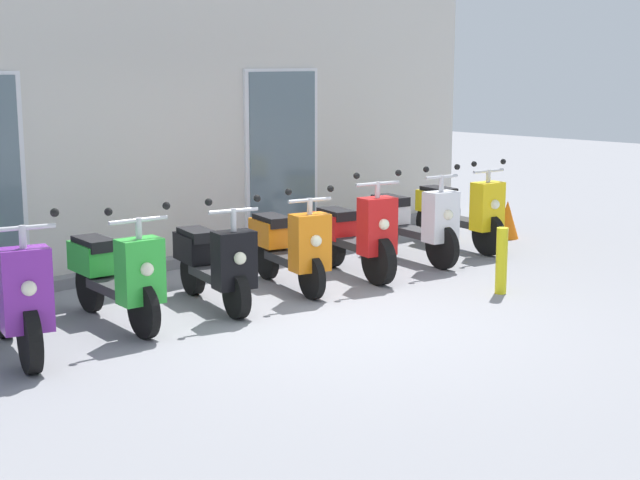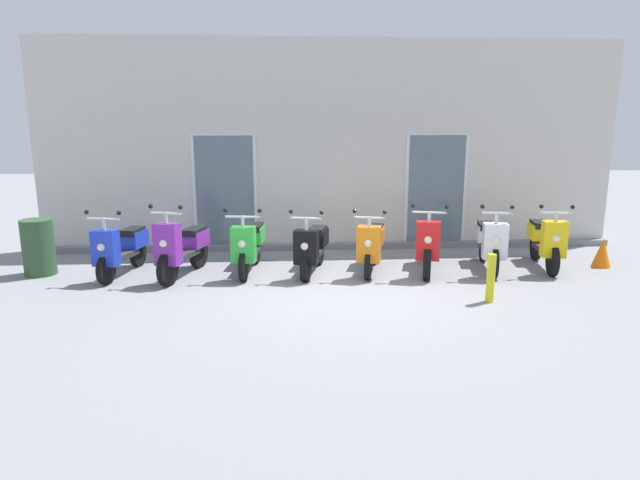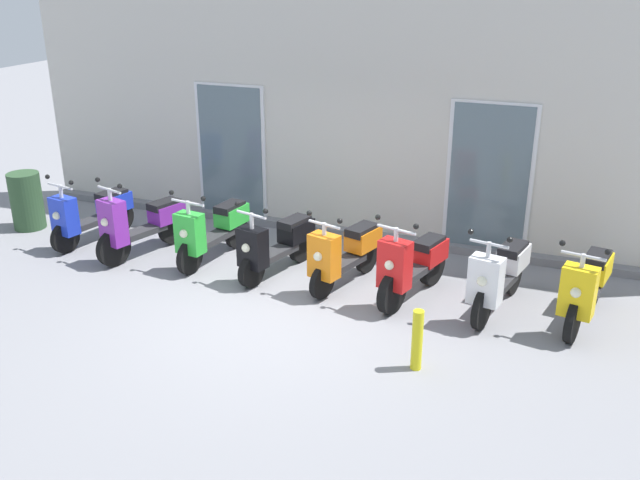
{
  "view_description": "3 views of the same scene",
  "coord_description": "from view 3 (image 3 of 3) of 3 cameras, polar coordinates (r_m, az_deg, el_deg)",
  "views": [
    {
      "loc": [
        -6.2,
        -6.06,
        2.41
      ],
      "look_at": [
        0.44,
        0.62,
        0.62
      ],
      "focal_mm": 53.46,
      "sensor_mm": 36.0,
      "label": 1
    },
    {
      "loc": [
        -0.93,
        -7.8,
        2.53
      ],
      "look_at": [
        -0.36,
        1.0,
        0.61
      ],
      "focal_mm": 30.63,
      "sensor_mm": 36.0,
      "label": 2
    },
    {
      "loc": [
        3.39,
        -6.97,
        4.09
      ],
      "look_at": [
        0.36,
        0.73,
        0.8
      ],
      "focal_mm": 39.14,
      "sensor_mm": 36.0,
      "label": 3
    }
  ],
  "objects": [
    {
      "name": "scooter_orange",
      "position": [
        9.35,
        2.02,
        -0.98
      ],
      "size": [
        0.73,
        1.47,
        1.15
      ],
      "color": "black",
      "rests_on": "ground_plane"
    },
    {
      "name": "trash_bin",
      "position": [
        12.41,
        -22.86,
        2.97
      ],
      "size": [
        0.51,
        0.51,
        0.94
      ],
      "primitive_type": "cylinder",
      "color": "#2D4C2D",
      "rests_on": "ground_plane"
    },
    {
      "name": "scooter_white",
      "position": [
        8.94,
        14.47,
        -2.76
      ],
      "size": [
        0.66,
        1.65,
        1.22
      ],
      "color": "black",
      "rests_on": "ground_plane"
    },
    {
      "name": "curb_bollard",
      "position": [
        7.58,
        7.95,
        -8.1
      ],
      "size": [
        0.12,
        0.12,
        0.7
      ],
      "primitive_type": "cylinder",
      "color": "yellow",
      "rests_on": "ground_plane"
    },
    {
      "name": "scooter_yellow",
      "position": [
        8.96,
        20.97,
        -3.53
      ],
      "size": [
        0.66,
        1.61,
        1.2
      ],
      "color": "black",
      "rests_on": "ground_plane"
    },
    {
      "name": "scooter_purple",
      "position": [
        10.68,
        -14.42,
        1.28
      ],
      "size": [
        0.77,
        1.61,
        1.28
      ],
      "color": "black",
      "rests_on": "ground_plane"
    },
    {
      "name": "scooter_black",
      "position": [
        9.73,
        -3.61,
        -0.3
      ],
      "size": [
        0.73,
        1.5,
        1.16
      ],
      "color": "black",
      "rests_on": "ground_plane"
    },
    {
      "name": "storefront_facade",
      "position": [
        10.88,
        2.96,
        10.53
      ],
      "size": [
        11.46,
        0.5,
        4.1
      ],
      "color": "beige",
      "rests_on": "ground_plane"
    },
    {
      "name": "ground_plane",
      "position": [
        8.76,
        -3.97,
        -6.21
      ],
      "size": [
        40.0,
        40.0,
        0.0
      ],
      "primitive_type": "plane",
      "color": "gray"
    },
    {
      "name": "scooter_green",
      "position": [
        10.26,
        -8.8,
        0.91
      ],
      "size": [
        0.62,
        1.62,
        1.18
      ],
      "color": "black",
      "rests_on": "ground_plane"
    },
    {
      "name": "scooter_blue",
      "position": [
        11.41,
        -18.19,
        2.08
      ],
      "size": [
        0.69,
        1.55,
        1.18
      ],
      "color": "black",
      "rests_on": "ground_plane"
    },
    {
      "name": "scooter_red",
      "position": [
        9.06,
        7.58,
        -2.06
      ],
      "size": [
        0.75,
        1.57,
        1.24
      ],
      "color": "black",
      "rests_on": "ground_plane"
    }
  ]
}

